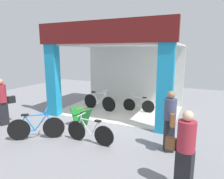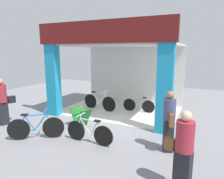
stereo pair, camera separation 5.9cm
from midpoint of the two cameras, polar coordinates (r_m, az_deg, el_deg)
The scene contains 10 objects.
ground_plane at distance 7.99m, azimuth -2.54°, elevation -9.24°, with size 18.38×18.38×0.00m, color gray.
shop_facade at distance 9.10m, azimuth 2.43°, elevation 6.26°, with size 5.39×3.89×3.80m.
bicycle_inside_0 at distance 9.28m, azimuth 7.76°, elevation -4.36°, with size 1.46×0.40×0.80m.
bicycle_inside_1 at distance 9.51m, azimuth -3.44°, elevation -3.50°, with size 1.75×0.48×0.97m.
bicycle_parked_0 at distance 6.87m, azimuth -20.46°, elevation -10.00°, with size 1.44×1.02×0.95m.
bicycle_parked_1 at distance 6.22m, azimuth -6.16°, elevation -11.88°, with size 1.58×0.43×0.87m.
sandwich_board_sign at distance 7.52m, azimuth -8.50°, elevation -7.76°, with size 0.77×0.68×0.73m.
pedestrian_0 at distance 4.31m, azimuth 19.91°, elevation -15.88°, with size 0.61×0.42×1.65m.
pedestrian_1 at distance 8.54m, azimuth -28.27°, elevation -2.90°, with size 0.46×0.67×1.75m.
pedestrian_2 at distance 5.76m, azimuth 16.12°, elevation -8.49°, with size 0.43×0.56×1.70m.
Camera 2 is at (3.52, -6.63, 2.75)m, focal length 32.33 mm.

